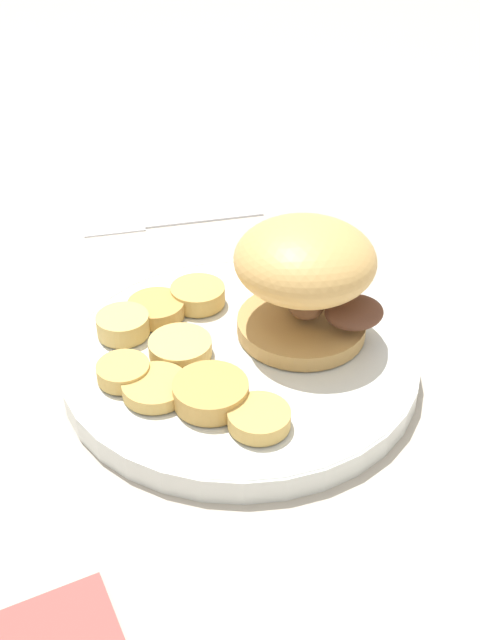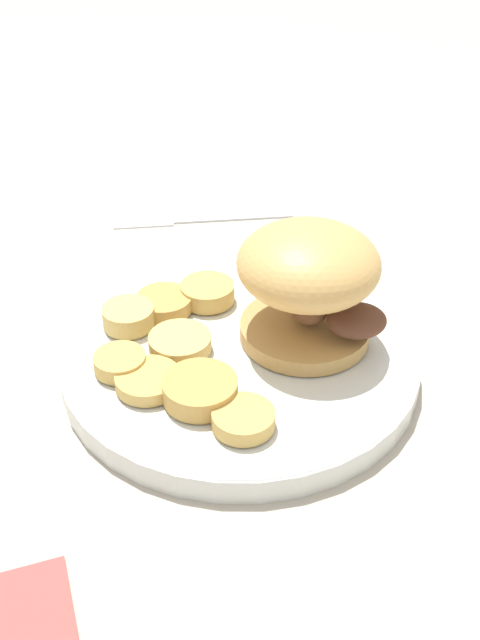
# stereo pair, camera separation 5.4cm
# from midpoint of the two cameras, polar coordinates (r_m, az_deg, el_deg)

# --- Properties ---
(ground_plane) EXTENTS (4.00, 4.00, 0.00)m
(ground_plane) POSITION_cam_midpoint_polar(r_m,az_deg,el_deg) (0.56, 2.73, -3.86)
(ground_plane) COLOR #B2A899
(dinner_plate) EXTENTS (0.26, 0.26, 0.02)m
(dinner_plate) POSITION_cam_midpoint_polar(r_m,az_deg,el_deg) (0.56, 2.76, -2.96)
(dinner_plate) COLOR silver
(dinner_plate) RESTS_ON ground_plane
(sandwich) EXTENTS (0.10, 0.12, 0.09)m
(sandwich) POSITION_cam_midpoint_polar(r_m,az_deg,el_deg) (0.54, 8.37, 2.85)
(sandwich) COLOR tan
(sandwich) RESTS_ON dinner_plate
(potato_round_0) EXTENTS (0.04, 0.04, 0.01)m
(potato_round_0) POSITION_cam_midpoint_polar(r_m,az_deg,el_deg) (0.60, 0.06, 2.03)
(potato_round_0) COLOR tan
(potato_round_0) RESTS_ON dinner_plate
(potato_round_1) EXTENTS (0.05, 0.05, 0.01)m
(potato_round_1) POSITION_cam_midpoint_polar(r_m,az_deg,el_deg) (0.51, -4.07, -4.73)
(potato_round_1) COLOR tan
(potato_round_1) RESTS_ON dinner_plate
(potato_round_2) EXTENTS (0.04, 0.04, 0.01)m
(potato_round_2) POSITION_cam_midpoint_polar(r_m,az_deg,el_deg) (0.48, 3.46, -7.67)
(potato_round_2) COLOR tan
(potato_round_2) RESTS_ON dinner_plate
(potato_round_3) EXTENTS (0.05, 0.05, 0.02)m
(potato_round_3) POSITION_cam_midpoint_polar(r_m,az_deg,el_deg) (0.50, 0.00, -5.46)
(potato_round_3) COLOR tan
(potato_round_3) RESTS_ON dinner_plate
(potato_round_4) EXTENTS (0.04, 0.04, 0.01)m
(potato_round_4) POSITION_cam_midpoint_polar(r_m,az_deg,el_deg) (0.53, -6.27, -3.42)
(potato_round_4) COLOR tan
(potato_round_4) RESTS_ON dinner_plate
(potato_round_5) EXTENTS (0.04, 0.04, 0.02)m
(potato_round_5) POSITION_cam_midpoint_polar(r_m,az_deg,el_deg) (0.57, -5.86, 0.17)
(potato_round_5) COLOR #DBB766
(potato_round_5) RESTS_ON dinner_plate
(potato_round_6) EXTENTS (0.04, 0.04, 0.01)m
(potato_round_6) POSITION_cam_midpoint_polar(r_m,az_deg,el_deg) (0.59, -3.22, 1.20)
(potato_round_6) COLOR tan
(potato_round_6) RESTS_ON dinner_plate
(potato_round_7) EXTENTS (0.05, 0.05, 0.01)m
(potato_round_7) POSITION_cam_midpoint_polar(r_m,az_deg,el_deg) (0.54, -1.81, -1.85)
(potato_round_7) COLOR #DBB766
(potato_round_7) RESTS_ON dinner_plate
(fork) EXTENTS (0.18, 0.05, 0.00)m
(fork) POSITION_cam_midpoint_polar(r_m,az_deg,el_deg) (0.76, -1.04, 7.75)
(fork) COLOR silver
(fork) RESTS_ON ground_plane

